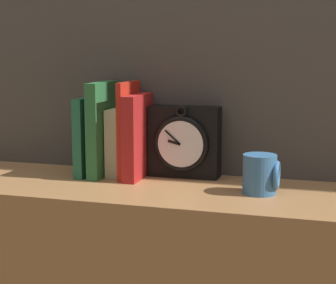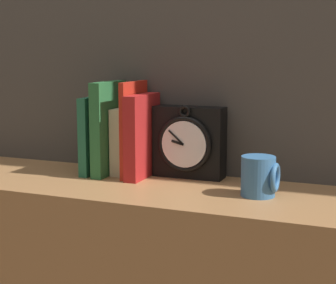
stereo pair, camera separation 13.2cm
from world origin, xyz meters
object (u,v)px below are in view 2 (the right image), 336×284
object	(u,v)px
mug	(260,176)
book_slot3_cream	(126,141)
book_slot5_red	(142,136)
book_slot4_red	(134,129)
book_slot0_green	(96,135)
book_slot2_green	(109,128)
clock	(189,142)
book_slot1_navy	(105,133)

from	to	relation	value
mug	book_slot3_cream	bearing A→B (deg)	165.59
book_slot5_red	mug	distance (m)	0.34
book_slot3_cream	book_slot4_red	size ratio (longest dim) A/B	0.71
book_slot0_green	book_slot4_red	xyz separation A→B (m)	(0.11, 0.00, 0.02)
mug	book_slot2_green	bearing A→B (deg)	169.58
clock	book_slot2_green	size ratio (longest dim) A/B	0.78
book_slot1_navy	book_slot4_red	xyz separation A→B (m)	(0.09, -0.01, 0.02)
clock	book_slot5_red	size ratio (longest dim) A/B	0.89
clock	book_slot2_green	xyz separation A→B (m)	(-0.21, -0.04, 0.03)
book_slot5_red	book_slot0_green	bearing A→B (deg)	178.28
clock	book_slot5_red	xyz separation A→B (m)	(-0.11, -0.04, 0.02)
book_slot5_red	book_slot2_green	bearing A→B (deg)	179.08
clock	book_slot5_red	bearing A→B (deg)	-159.26
book_slot0_green	book_slot3_cream	size ratio (longest dim) A/B	1.17
book_slot1_navy	book_slot5_red	bearing A→B (deg)	-9.41
book_slot1_navy	book_slot4_red	bearing A→B (deg)	-8.42
clock	book_slot3_cream	distance (m)	0.17
clock	book_slot0_green	xyz separation A→B (m)	(-0.25, -0.04, 0.01)
clock	book_slot0_green	bearing A→B (deg)	-171.35
book_slot5_red	clock	bearing A→B (deg)	20.74
book_slot5_red	mug	xyz separation A→B (m)	(0.32, -0.08, -0.06)
clock	book_slot2_green	bearing A→B (deg)	-168.99
book_slot2_green	mug	size ratio (longest dim) A/B	2.69
clock	book_slot1_navy	bearing A→B (deg)	-174.48
book_slot0_green	mug	xyz separation A→B (m)	(0.46, -0.08, -0.06)
book_slot1_navy	book_slot3_cream	distance (m)	0.06
book_slot1_navy	mug	bearing A→B (deg)	-12.18
book_slot0_green	mug	bearing A→B (deg)	-9.83
book_slot4_red	mug	distance (m)	0.37
book_slot0_green	book_slot5_red	bearing A→B (deg)	-1.72
mug	clock	bearing A→B (deg)	151.01
book_slot3_cream	book_slot5_red	world-z (taller)	book_slot5_red
book_slot2_green	book_slot1_navy	bearing A→B (deg)	140.86
book_slot1_navy	book_slot4_red	world-z (taller)	book_slot4_red
book_slot0_green	book_slot2_green	world-z (taller)	book_slot2_green
book_slot3_cream	book_slot4_red	distance (m)	0.05
book_slot0_green	book_slot5_red	distance (m)	0.14
clock	book_slot0_green	world-z (taller)	book_slot0_green
book_slot0_green	book_slot3_cream	bearing A→B (deg)	12.79
book_slot0_green	book_slot1_navy	xyz separation A→B (m)	(0.02, 0.02, 0.00)
book_slot1_navy	book_slot2_green	world-z (taller)	book_slot2_green
book_slot3_cream	mug	xyz separation A→B (m)	(0.38, -0.10, -0.04)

